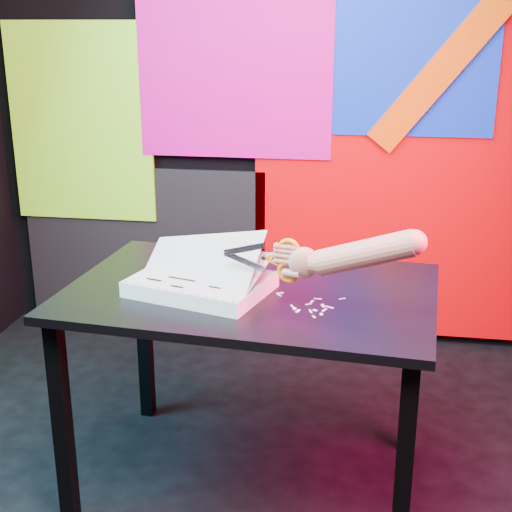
# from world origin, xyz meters

# --- Properties ---
(room) EXTENTS (3.01, 3.01, 2.71)m
(room) POSITION_xyz_m (0.00, 0.00, 1.35)
(room) COLOR black
(room) RESTS_ON ground
(backdrop) EXTENTS (2.88, 0.05, 2.08)m
(backdrop) POSITION_xyz_m (0.06, 1.46, 0.96)
(backdrop) COLOR #CA0005
(backdrop) RESTS_ON ground
(work_table) EXTENTS (1.27, 0.91, 0.75)m
(work_table) POSITION_xyz_m (0.04, 0.18, 0.66)
(work_table) COLOR black
(work_table) RESTS_ON ground
(printout_stack) EXTENTS (0.49, 0.42, 0.22)m
(printout_stack) POSITION_xyz_m (-0.11, 0.12, 0.78)
(printout_stack) COLOR white
(printout_stack) RESTS_ON work_table
(scissors) EXTENTS (0.25, 0.07, 0.14)m
(scissors) POSITION_xyz_m (0.17, 0.03, 0.90)
(scissors) COLOR silver
(scissors) RESTS_ON printout_stack
(hand_forearm) EXTENTS (0.44, 0.15, 0.19)m
(hand_forearm) POSITION_xyz_m (0.38, -0.02, 0.95)
(hand_forearm) COLOR #BB7262
(hand_forearm) RESTS_ON work_table
(paper_clippings) EXTENTS (0.23, 0.20, 0.00)m
(paper_clippings) POSITION_xyz_m (0.25, 0.05, 0.75)
(paper_clippings) COLOR silver
(paper_clippings) RESTS_ON work_table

